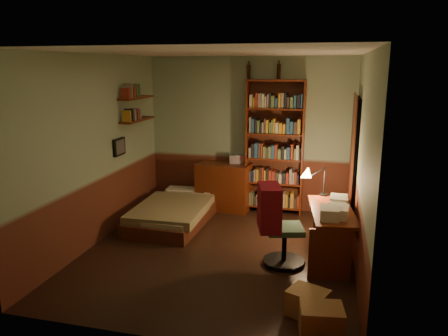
% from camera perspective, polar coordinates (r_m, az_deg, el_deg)
% --- Properties ---
extents(floor, '(3.50, 4.00, 0.02)m').
position_cam_1_polar(floor, '(5.99, -0.60, -10.93)').
color(floor, black).
rests_on(floor, ground).
extents(ceiling, '(3.50, 4.00, 0.02)m').
position_cam_1_polar(ceiling, '(5.47, -0.67, 14.99)').
color(ceiling, silver).
rests_on(ceiling, wall_back).
extents(wall_back, '(3.50, 0.02, 2.60)m').
position_cam_1_polar(wall_back, '(7.52, 3.31, 4.46)').
color(wall_back, gray).
rests_on(wall_back, ground).
extents(wall_left, '(0.02, 4.00, 2.60)m').
position_cam_1_polar(wall_left, '(6.26, -16.40, 2.18)').
color(wall_left, gray).
rests_on(wall_left, ground).
extents(wall_right, '(0.02, 4.00, 2.60)m').
position_cam_1_polar(wall_right, '(5.42, 17.67, 0.43)').
color(wall_right, gray).
rests_on(wall_right, ground).
extents(wall_front, '(3.50, 0.02, 2.60)m').
position_cam_1_polar(wall_front, '(3.74, -8.58, -4.68)').
color(wall_front, gray).
rests_on(wall_front, ground).
extents(doorway, '(0.06, 0.90, 2.00)m').
position_cam_1_polar(doorway, '(6.75, 16.58, 0.33)').
color(doorway, black).
rests_on(doorway, ground).
extents(door_trim, '(0.02, 0.98, 2.08)m').
position_cam_1_polar(door_trim, '(6.75, 16.28, 0.34)').
color(door_trim, '#492013').
rests_on(door_trim, ground).
extents(bed, '(1.05, 1.88, 0.55)m').
position_cam_1_polar(bed, '(7.04, -6.39, -4.79)').
color(bed, olive).
rests_on(bed, ground).
extents(dresser, '(0.95, 0.54, 0.81)m').
position_cam_1_polar(dresser, '(7.55, -0.01, -2.42)').
color(dresser, '#541E0D').
rests_on(dresser, ground).
extents(mini_stereo, '(0.32, 0.28, 0.15)m').
position_cam_1_polar(mini_stereo, '(7.51, 1.72, 1.24)').
color(mini_stereo, '#B2B2B7').
rests_on(mini_stereo, dresser).
extents(bookshelf, '(0.96, 0.32, 2.23)m').
position_cam_1_polar(bookshelf, '(7.32, 6.63, 2.67)').
color(bookshelf, '#541E0D').
rests_on(bookshelf, ground).
extents(bottle_left, '(0.07, 0.07, 0.23)m').
position_cam_1_polar(bottle_left, '(7.38, 3.25, 12.41)').
color(bottle_left, black).
rests_on(bottle_left, bookshelf).
extents(bottle_right, '(0.08, 0.08, 0.24)m').
position_cam_1_polar(bottle_right, '(7.30, 7.16, 12.37)').
color(bottle_right, black).
rests_on(bottle_right, bookshelf).
extents(desk, '(0.68, 1.30, 0.66)m').
position_cam_1_polar(desk, '(5.82, 13.76, -8.41)').
color(desk, '#541E0D').
rests_on(desk, ground).
extents(paper_stack, '(0.24, 0.31, 0.11)m').
position_cam_1_polar(paper_stack, '(5.75, 14.73, -4.63)').
color(paper_stack, silver).
rests_on(paper_stack, desk).
extents(desk_lamp, '(0.21, 0.21, 0.64)m').
position_cam_1_polar(desk_lamp, '(6.22, 13.00, -0.66)').
color(desk_lamp, black).
rests_on(desk_lamp, desk).
extents(office_chair, '(0.54, 0.50, 0.90)m').
position_cam_1_polar(office_chair, '(5.52, 7.94, -8.07)').
color(office_chair, '#325841').
rests_on(office_chair, ground).
extents(red_jacket, '(0.39, 0.53, 0.56)m').
position_cam_1_polar(red_jacket, '(5.49, 8.25, -0.24)').
color(red_jacket, maroon).
rests_on(red_jacket, office_chair).
extents(wall_shelf_lower, '(0.20, 0.90, 0.03)m').
position_cam_1_polar(wall_shelf_lower, '(7.12, -11.24, 6.18)').
color(wall_shelf_lower, '#541E0D').
rests_on(wall_shelf_lower, wall_left).
extents(wall_shelf_upper, '(0.20, 0.90, 0.03)m').
position_cam_1_polar(wall_shelf_upper, '(7.09, -11.37, 8.99)').
color(wall_shelf_upper, '#541E0D').
rests_on(wall_shelf_upper, wall_left).
extents(framed_picture, '(0.04, 0.32, 0.26)m').
position_cam_1_polar(framed_picture, '(6.77, -13.53, 2.71)').
color(framed_picture, black).
rests_on(framed_picture, wall_left).
extents(cardboard_box_a, '(0.43, 0.37, 0.29)m').
position_cam_1_polar(cardboard_box_a, '(4.35, 12.59, -18.98)').
color(cardboard_box_a, '#9B7346').
rests_on(cardboard_box_a, ground).
extents(cardboard_box_b, '(0.46, 0.43, 0.26)m').
position_cam_1_polar(cardboard_box_b, '(4.64, 10.89, -16.91)').
color(cardboard_box_b, '#9B7346').
rests_on(cardboard_box_b, ground).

